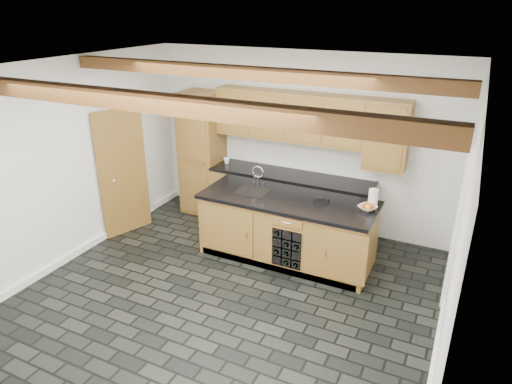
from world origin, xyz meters
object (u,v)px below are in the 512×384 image
at_px(kitchen_scale, 321,199).
at_px(paper_towel, 373,199).
at_px(island, 287,229).
at_px(fruit_bowl, 367,208).

xyz_separation_m(kitchen_scale, paper_towel, (0.68, 0.09, 0.10)).
relative_size(island, kitchen_scale, 11.08).
bearing_deg(fruit_bowl, island, -173.87).
distance_m(island, fruit_bowl, 1.19).
height_order(island, fruit_bowl, fruit_bowl).
bearing_deg(paper_towel, kitchen_scale, -172.07).
bearing_deg(kitchen_scale, fruit_bowl, -10.95).
distance_m(fruit_bowl, paper_towel, 0.15).
distance_m(island, kitchen_scale, 0.67).
bearing_deg(kitchen_scale, island, -174.57).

